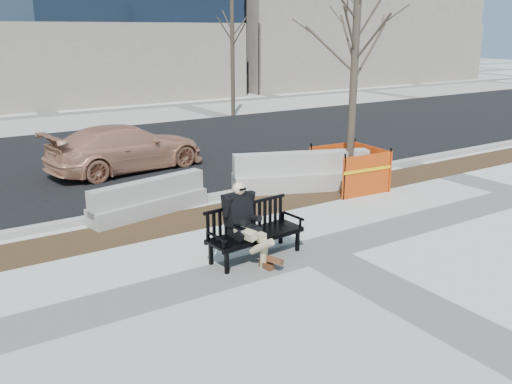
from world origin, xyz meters
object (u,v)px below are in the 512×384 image
Objects in this scene: seated_man at (243,260)px; jersey_barrier_right at (301,190)px; tree_fence at (348,189)px; sedan at (128,170)px; jersey_barrier_left at (150,214)px; bench at (255,257)px.

jersey_barrier_right is (3.32, 2.75, 0.00)m from seated_man.
jersey_barrier_right is at bearing 34.50° from seated_man.
tree_fence is 1.63× the size of jersey_barrier_right.
tree_fence is at bearing -6.02° from jersey_barrier_right.
jersey_barrier_left is (-0.94, -3.80, 0.00)m from sedan.
tree_fence is at bearing -20.60° from jersey_barrier_left.
sedan is 1.32× the size of jersey_barrier_right.
seated_man reaches higher than jersey_barrier_right.
seated_man reaches higher than sedan.
seated_man is 3.05m from jersey_barrier_left.
sedan is at bearing 145.49° from jersey_barrier_right.
seated_man is 4.31m from jersey_barrier_right.
sedan is at bearing 82.32° from bench.
bench is 0.53× the size of jersey_barrier_right.
jersey_barrier_right is (3.09, 2.78, 0.00)m from bench.
jersey_barrier_right is at bearing -15.25° from jersey_barrier_left.
tree_fence reaches higher than jersey_barrier_right.
bench is 0.32× the size of tree_fence.
bench is at bearing -11.47° from seated_man.
jersey_barrier_left is (-0.63, 3.05, 0.00)m from bench.
bench is at bearing 169.80° from sedan.
seated_man is 6.85m from sedan.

